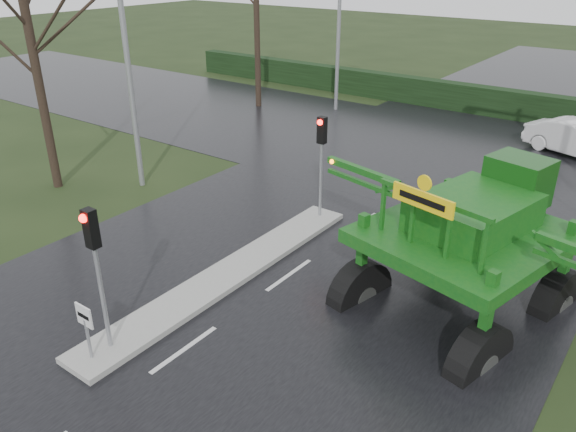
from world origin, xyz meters
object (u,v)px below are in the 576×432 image
Objects in this scene: traffic_signal_mid at (321,146)px; white_sedan at (575,156)px; keep_left_sign at (85,323)px; crop_sprayer at (371,212)px; traffic_signal_near at (94,251)px; street_light_left_near at (129,22)px.

white_sedan is at bearing 65.57° from traffic_signal_mid.
crop_sprayer is at bearing 60.43° from keep_left_sign.
traffic_signal_mid reaches higher than white_sedan.
traffic_signal_near is 8.50m from traffic_signal_mid.
traffic_signal_near is 10.40m from street_light_left_near.
street_light_left_near is at bearing 132.59° from keep_left_sign.
white_sedan is at bearing 75.08° from traffic_signal_near.
crop_sprayer is at bearing -8.12° from street_light_left_near.
traffic_signal_mid is at bearing 152.17° from crop_sprayer.
street_light_left_near is at bearing -175.04° from crop_sprayer.
traffic_signal_mid is 7.83m from street_light_left_near.
street_light_left_near is at bearing 155.80° from white_sedan.
traffic_signal_mid is 0.35× the size of street_light_left_near.
crop_sprayer is (3.42, 5.54, -0.26)m from traffic_signal_near.
keep_left_sign is 0.38× the size of traffic_signal_mid.
crop_sprayer is at bearing -40.91° from traffic_signal_mid.
crop_sprayer reaches higher than traffic_signal_mid.
crop_sprayer reaches higher than traffic_signal_near.
street_light_left_near reaches higher than white_sedan.
keep_left_sign is 0.30× the size of white_sedan.
traffic_signal_mid is at bearing 12.21° from street_light_left_near.
traffic_signal_mid is at bearing 90.00° from keep_left_sign.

